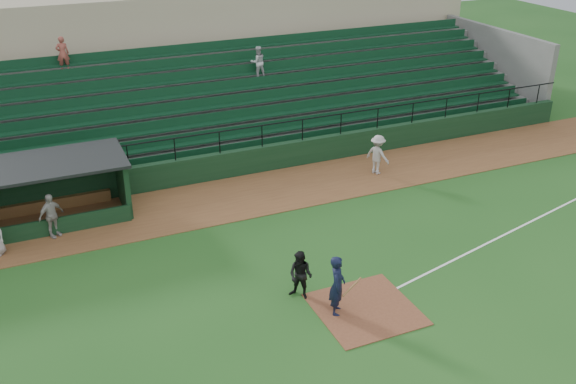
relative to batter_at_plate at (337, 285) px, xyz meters
name	(u,v)px	position (x,y,z in m)	size (l,w,h in m)	color
ground	(350,292)	(0.89, 0.76, -0.99)	(90.00, 90.00, 0.00)	#1E4E19
warning_track	(260,193)	(0.89, 8.76, -0.98)	(40.00, 4.00, 0.03)	brown
home_plate_dirt	(365,309)	(0.89, -0.24, -0.98)	(3.00, 3.00, 0.03)	brown
foul_line	(518,228)	(8.89, 1.96, -0.99)	(18.00, 0.09, 0.01)	white
stadium_structure	(200,89)	(0.89, 17.22, 1.31)	(38.00, 13.08, 6.40)	black
dugout	(7,190)	(-8.86, 10.32, 0.34)	(8.90, 3.20, 2.42)	black
batter_at_plate	(337,285)	(0.00, 0.00, 0.00)	(1.18, 0.86, 1.99)	black
umpire	(301,275)	(-0.68, 1.16, -0.17)	(0.80, 0.63, 1.65)	black
runner	(378,155)	(6.52, 8.57, -0.05)	(1.18, 0.68, 1.82)	#ACA7A1
dugout_player_a	(51,216)	(-7.49, 8.38, -0.10)	(1.02, 0.42, 1.73)	#A6A29C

